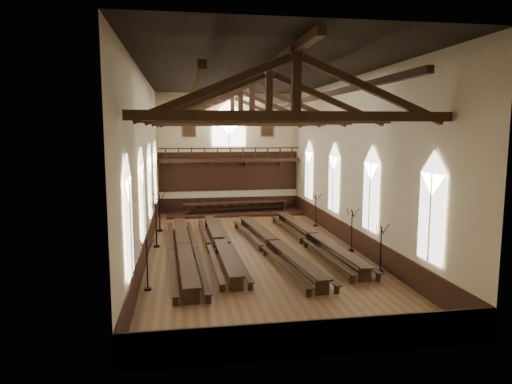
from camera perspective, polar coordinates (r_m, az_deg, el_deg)
ground at (r=26.89m, az=-0.47°, el=-7.17°), size 26.00×26.00×0.00m
room_walls at (r=25.99m, az=-0.49°, el=6.73°), size 26.00×26.00×26.00m
wainscot_band at (r=26.74m, az=-0.47°, el=-5.93°), size 12.00×26.00×1.20m
side_windows at (r=26.18m, az=-0.48°, el=0.77°), size 11.85×19.80×4.50m
end_window at (r=38.79m, az=-3.43°, el=8.16°), size 2.80×0.12×3.80m
minstrels_gallery at (r=38.66m, az=-3.36°, el=3.25°), size 11.80×1.24×3.70m
portraits at (r=38.78m, az=-3.43°, el=7.98°), size 7.75×0.09×1.45m
roof_trusses at (r=26.02m, az=-0.49°, el=10.60°), size 11.70×25.70×2.80m
refectory_row_a at (r=25.46m, az=-9.05°, el=-6.78°), size 1.88×14.81×0.79m
refectory_row_b at (r=26.56m, az=-4.63°, el=-6.17°), size 1.68×14.38×0.74m
refectory_row_c at (r=26.00m, az=2.19°, el=-6.42°), size 2.25×14.67×0.77m
refectory_row_d at (r=27.89m, az=7.22°, el=-5.50°), size 1.95×14.63×0.77m
dais at (r=37.96m, az=-2.41°, el=-2.63°), size 11.40×2.93×0.20m
high_table at (r=37.83m, az=-2.42°, el=-1.44°), size 8.84×1.86×0.82m
high_chairs at (r=38.68m, az=-2.57°, el=-1.46°), size 7.68×0.49×1.00m
candelabrum_left_near at (r=20.65m, az=-13.42°, el=-10.00°), size 0.70×0.65×2.30m
candelabrum_left_mid at (r=27.84m, az=-12.35°, el=-5.04°), size 0.80×0.85×2.79m
candelabrum_left_far at (r=32.12m, az=-11.94°, el=-3.37°), size 0.82×0.78×2.71m
candelabrum_right_near at (r=23.37m, az=15.29°, el=-7.90°), size 0.68×0.73×2.39m
candelabrum_right_mid at (r=26.82m, az=11.85°, el=-5.70°), size 0.72×0.76×2.51m
candelabrum_right_far at (r=33.41m, az=7.46°, el=-3.00°), size 0.68×0.73×2.41m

